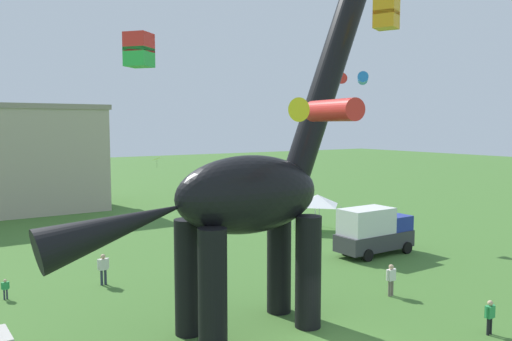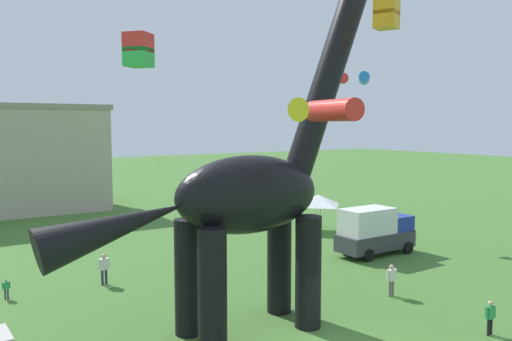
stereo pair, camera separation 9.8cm
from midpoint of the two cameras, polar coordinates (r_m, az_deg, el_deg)
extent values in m
cylinder|color=black|center=(24.11, 2.72, -9.99)|extent=(1.12, 1.12, 4.84)
cylinder|color=black|center=(22.47, 5.95, -11.15)|extent=(1.12, 1.12, 4.84)
cylinder|color=black|center=(21.84, -7.44, -11.64)|extent=(1.12, 1.12, 4.84)
cylinder|color=black|center=(20.02, -4.73, -13.20)|extent=(1.12, 1.12, 4.84)
ellipsoid|color=black|center=(21.29, -0.65, -2.67)|extent=(6.62, 2.85, 3.26)
cylinder|color=black|center=(23.78, 8.29, 10.71)|extent=(4.76, 1.22, 9.43)
cone|color=black|center=(19.08, -14.99, -6.03)|extent=(5.82, 1.63, 2.76)
cube|color=#38383D|center=(35.57, 13.22, -7.59)|extent=(5.63, 2.17, 1.10)
cube|color=navy|center=(36.69, 15.26, -5.58)|extent=(1.82, 1.95, 1.00)
cube|color=silver|center=(34.74, 12.36, -5.53)|extent=(3.61, 2.06, 1.70)
cylinder|color=black|center=(37.82, 14.18, -7.71)|extent=(0.80, 0.27, 0.80)
cylinder|color=black|center=(36.47, 16.62, -8.24)|extent=(0.80, 0.27, 0.80)
cylinder|color=black|center=(35.27, 10.04, -8.56)|extent=(0.80, 0.27, 0.80)
cylinder|color=black|center=(33.81, 12.49, -9.21)|extent=(0.80, 0.27, 0.80)
cylinder|color=#2D3347|center=(29.13, -26.03, -12.26)|extent=(0.09, 0.09, 0.51)
cylinder|color=#2D3347|center=(29.15, -25.78, -12.24)|extent=(0.09, 0.09, 0.51)
cube|color=green|center=(29.02, -25.94, -11.43)|extent=(0.28, 0.17, 0.36)
sphere|color=tan|center=(28.95, -25.96, -10.93)|extent=(0.16, 0.16, 0.16)
cylinder|color=green|center=(28.99, -26.26, -11.41)|extent=(0.07, 0.07, 0.34)
cylinder|color=green|center=(29.03, -25.63, -11.37)|extent=(0.07, 0.07, 0.34)
cylinder|color=#6B6056|center=(27.52, 14.77, -12.59)|extent=(0.14, 0.14, 0.81)
cylinder|color=#6B6056|center=(27.66, 15.05, -12.51)|extent=(0.14, 0.14, 0.81)
cube|color=silver|center=(27.39, 14.95, -11.17)|extent=(0.44, 0.27, 0.57)
sphere|color=tan|center=(27.28, 14.97, -10.34)|extent=(0.25, 0.25, 0.25)
cylinder|color=silver|center=(27.20, 14.58, -11.21)|extent=(0.11, 0.11, 0.55)
cylinder|color=silver|center=(27.57, 15.31, -11.01)|extent=(0.11, 0.11, 0.55)
cylinder|color=#2D3347|center=(29.63, -16.62, -11.32)|extent=(0.14, 0.14, 0.84)
cylinder|color=#2D3347|center=(29.69, -16.24, -11.28)|extent=(0.14, 0.14, 0.84)
cube|color=silver|center=(29.47, -16.47, -9.95)|extent=(0.46, 0.28, 0.60)
sphere|color=tan|center=(29.36, -16.49, -9.14)|extent=(0.26, 0.26, 0.26)
cylinder|color=silver|center=(29.39, -16.97, -9.95)|extent=(0.11, 0.11, 0.57)
cylinder|color=silver|center=(29.53, -15.97, -9.85)|extent=(0.11, 0.11, 0.57)
cylinder|color=black|center=(24.16, 24.54, -15.55)|extent=(0.12, 0.12, 0.72)
cylinder|color=black|center=(24.30, 24.78, -15.44)|extent=(0.12, 0.12, 0.72)
cube|color=green|center=(24.03, 24.72, -14.11)|extent=(0.39, 0.24, 0.51)
sphere|color=tan|center=(23.91, 24.75, -13.28)|extent=(0.23, 0.23, 0.23)
cylinder|color=green|center=(23.84, 24.42, -14.19)|extent=(0.10, 0.10, 0.49)
cylinder|color=green|center=(24.20, 25.02, -13.92)|extent=(0.10, 0.10, 0.49)
cylinder|color=#B2B2B7|center=(44.35, 7.24, -4.84)|extent=(0.06, 0.06, 2.10)
cylinder|color=#B2B2B7|center=(42.36, 9.60, -5.34)|extent=(0.06, 0.06, 2.10)
cylinder|color=#B2B2B7|center=(42.69, 4.45, -5.21)|extent=(0.06, 0.06, 2.10)
cylinder|color=#B2B2B7|center=(40.61, 6.77, -5.76)|extent=(0.06, 0.06, 2.10)
pyramid|color=white|center=(42.24, 7.04, -3.28)|extent=(3.15, 3.15, 0.90)
cylinder|color=#287AE5|center=(42.79, 12.00, 10.01)|extent=(2.72, 2.75, 0.85)
cone|color=red|center=(42.82, 9.74, 10.04)|extent=(1.16, 1.16, 0.89)
cube|color=red|center=(17.18, -12.80, 13.70)|extent=(1.05, 1.05, 0.60)
cube|color=green|center=(17.11, -12.77, 12.16)|extent=(1.05, 1.05, 0.60)
cylinder|color=red|center=(18.95, 8.64, 6.63)|extent=(1.27, 2.97, 0.81)
cone|color=yellow|center=(18.17, 4.37, 6.74)|extent=(0.95, 0.85, 0.85)
cube|color=orange|center=(23.22, 14.46, 17.27)|extent=(1.19, 1.19, 0.72)
cube|color=orange|center=(23.11, 14.43, 15.91)|extent=(1.19, 1.19, 0.72)
cube|color=yellow|center=(42.68, -10.78, 1.28)|extent=(0.79, 0.83, 0.21)
cylinder|color=black|center=(42.71, -10.77, 0.70)|extent=(0.01, 0.01, 0.67)
camera|label=1|loc=(0.05, -89.87, 0.01)|focal=35.97mm
camera|label=2|loc=(0.05, 90.13, -0.01)|focal=35.97mm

